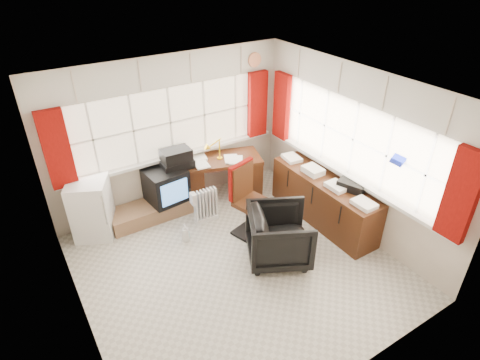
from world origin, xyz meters
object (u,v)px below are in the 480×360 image
(desk_lamp, at_px, (219,144))
(crt_tv, at_px, (166,185))
(credenza, at_px, (323,199))
(task_chair, at_px, (246,197))
(mini_fridge, at_px, (92,208))
(desk, at_px, (222,175))
(radiator, at_px, (206,208))
(tv_bench, at_px, (153,210))
(office_chair, at_px, (279,235))

(desk_lamp, bearing_deg, crt_tv, 177.39)
(desk_lamp, xyz_separation_m, credenza, (1.03, -1.47, -0.63))
(task_chair, distance_m, mini_fridge, 2.31)
(desk, xyz_separation_m, mini_fridge, (-2.18, 0.11, 0.05))
(crt_tv, bearing_deg, desk, -2.96)
(radiator, distance_m, credenza, 1.87)
(desk_lamp, distance_m, crt_tv, 1.10)
(radiator, bearing_deg, desk_lamp, 41.69)
(desk_lamp, xyz_separation_m, radiator, (-0.55, -0.49, -0.79))
(task_chair, relative_size, credenza, 0.58)
(credenza, distance_m, crt_tv, 2.52)
(desk_lamp, height_order, credenza, desk_lamp)
(task_chair, xyz_separation_m, crt_tv, (-0.83, 1.10, -0.09))
(tv_bench, height_order, crt_tv, crt_tv)
(desk, relative_size, mini_fridge, 1.54)
(task_chair, bearing_deg, office_chair, -86.21)
(credenza, relative_size, crt_tv, 3.06)
(radiator, relative_size, mini_fridge, 0.61)
(desk_lamp, distance_m, radiator, 1.08)
(desk, height_order, tv_bench, desk)
(office_chair, bearing_deg, crt_tv, 52.52)
(radiator, bearing_deg, tv_bench, 142.00)
(desk_lamp, height_order, radiator, desk_lamp)
(office_chair, height_order, radiator, office_chair)
(task_chair, distance_m, credenza, 1.27)
(office_chair, bearing_deg, credenza, -45.13)
(desk, relative_size, task_chair, 1.24)
(task_chair, xyz_separation_m, mini_fridge, (-2.00, 1.16, -0.15))
(desk, height_order, radiator, desk)
(desk_lamp, bearing_deg, radiator, -138.31)
(task_chair, bearing_deg, tv_bench, 134.79)
(radiator, height_order, crt_tv, crt_tv)
(credenza, relative_size, tv_bench, 1.43)
(desk_lamp, relative_size, task_chair, 0.33)
(task_chair, height_order, radiator, task_chair)
(credenza, bearing_deg, mini_fridge, 153.73)
(office_chair, height_order, tv_bench, office_chair)
(radiator, distance_m, mini_fridge, 1.72)
(mini_fridge, bearing_deg, task_chair, -30.02)
(desk_lamp, relative_size, office_chair, 0.45)
(radiator, height_order, tv_bench, radiator)
(credenza, xyz_separation_m, tv_bench, (-2.28, 1.52, -0.27))
(desk_lamp, relative_size, radiator, 0.68)
(desk_lamp, xyz_separation_m, tv_bench, (-1.25, 0.05, -0.90))
(tv_bench, bearing_deg, desk_lamp, -2.27)
(office_chair, distance_m, tv_bench, 2.22)
(tv_bench, xyz_separation_m, mini_fridge, (-0.90, 0.05, 0.34))
(office_chair, height_order, crt_tv, crt_tv)
(credenza, height_order, mini_fridge, mini_fridge)
(desk, xyz_separation_m, credenza, (1.00, -1.46, -0.03))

